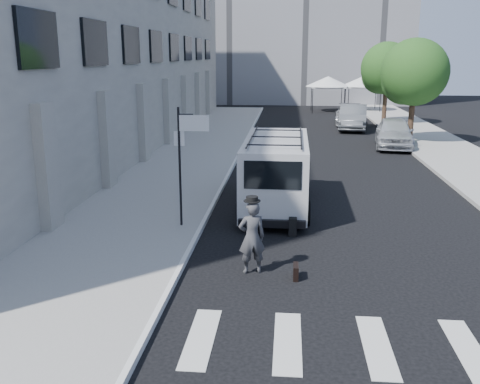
% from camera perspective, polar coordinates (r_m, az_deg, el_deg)
% --- Properties ---
extents(ground, '(120.00, 120.00, 0.00)m').
position_cam_1_polar(ground, '(12.87, 2.46, -8.86)').
color(ground, black).
rests_on(ground, ground).
extents(sidewalk_left, '(4.50, 48.00, 0.15)m').
position_cam_1_polar(sidewalk_left, '(28.66, -4.49, 4.32)').
color(sidewalk_left, gray).
rests_on(sidewalk_left, ground).
extents(sidewalk_right, '(4.00, 56.00, 0.15)m').
position_cam_1_polar(sidewalk_right, '(33.30, 19.96, 4.92)').
color(sidewalk_right, gray).
rests_on(sidewalk_right, ground).
extents(building_left, '(10.00, 44.00, 12.00)m').
position_cam_1_polar(building_left, '(32.15, -17.41, 15.44)').
color(building_left, gray).
rests_on(building_left, ground).
extents(sign_pole, '(1.03, 0.07, 3.50)m').
position_cam_1_polar(sign_pole, '(15.48, -5.65, 5.32)').
color(sign_pole, black).
rests_on(sign_pole, sidewalk_left).
extents(tree_near, '(3.80, 3.83, 6.03)m').
position_cam_1_polar(tree_near, '(32.73, 17.89, 11.82)').
color(tree_near, black).
rests_on(tree_near, ground).
extents(tree_far, '(3.80, 3.83, 6.03)m').
position_cam_1_polar(tree_far, '(41.56, 15.22, 12.42)').
color(tree_far, black).
rests_on(tree_far, ground).
extents(tent_left, '(4.00, 4.00, 3.20)m').
position_cam_1_polar(tent_left, '(49.98, 9.37, 11.53)').
color(tent_left, black).
rests_on(tent_left, ground).
extents(tent_right, '(4.00, 4.00, 3.20)m').
position_cam_1_polar(tent_right, '(50.80, 13.01, 11.40)').
color(tent_right, black).
rests_on(tent_right, ground).
extents(businessman, '(0.74, 0.59, 1.78)m').
position_cam_1_polar(businessman, '(12.70, 1.27, -4.87)').
color(businessman, '#3E3E41').
rests_on(businessman, ground).
extents(briefcase, '(0.12, 0.44, 0.34)m').
position_cam_1_polar(briefcase, '(12.69, 5.97, -8.44)').
color(briefcase, black).
rests_on(briefcase, ground).
extents(suitcase, '(0.23, 0.37, 1.04)m').
position_cam_1_polar(suitcase, '(15.57, 5.64, -3.63)').
color(suitcase, black).
rests_on(suitcase, ground).
extents(cargo_van, '(2.30, 6.34, 2.37)m').
position_cam_1_polar(cargo_van, '(18.30, 3.89, 2.22)').
color(cargo_van, silver).
rests_on(cargo_van, ground).
extents(parked_car_a, '(2.63, 5.18, 1.69)m').
position_cam_1_polar(parked_car_a, '(31.44, 16.12, 6.12)').
color(parked_car_a, '#B1B5BA').
rests_on(parked_car_a, ground).
extents(parked_car_b, '(2.46, 5.35, 1.70)m').
position_cam_1_polar(parked_car_b, '(38.40, 11.97, 7.80)').
color(parked_car_b, slate).
rests_on(parked_car_b, ground).
extents(parked_car_c, '(2.46, 5.10, 1.43)m').
position_cam_1_polar(parked_car_c, '(41.25, 11.59, 8.07)').
color(parked_car_c, '#979A9E').
rests_on(parked_car_c, ground).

